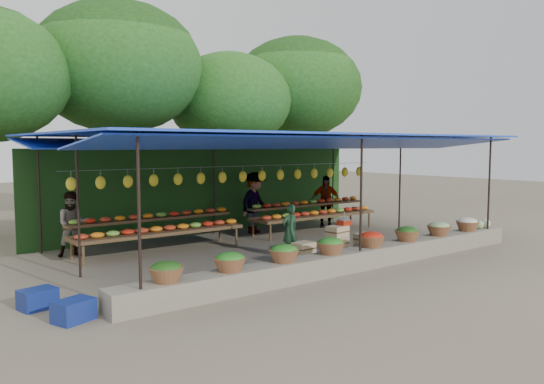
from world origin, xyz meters
TOP-DOWN VIEW (x-y plane):
  - ground at (0.00, 0.00)m, footprint 60.00×60.00m
  - stone_curb at (0.00, -2.75)m, footprint 10.60×0.55m
  - stall_canopy at (0.00, 0.06)m, footprint 10.80×6.60m
  - produce_baskets at (-0.10, -2.75)m, footprint 8.98×0.58m
  - netting_backdrop at (0.00, 3.15)m, footprint 10.60×0.06m
  - tree_row at (0.50, 6.09)m, footprint 16.51×5.50m
  - fruit_table_left at (-2.49, 1.35)m, footprint 4.21×0.95m
  - fruit_table_right at (2.51, 1.35)m, footprint 4.21×0.95m
  - crate_counter at (0.30, -1.89)m, footprint 2.39×0.39m
  - weighing_scale at (0.54, -1.89)m, footprint 0.29×0.29m
  - vendor_seated at (-0.32, -1.00)m, footprint 0.46×0.31m
  - customer_left at (-4.30, 2.06)m, footprint 0.81×0.68m
  - customer_mid at (0.96, 2.20)m, footprint 1.31×1.01m
  - customer_right at (3.42, 1.81)m, footprint 0.99×0.92m
  - blue_crate_front at (-5.71, -2.58)m, footprint 0.64×0.55m
  - blue_crate_back at (-5.97, -1.62)m, footprint 0.60×0.49m

SIDE VIEW (x-z plane):
  - ground at x=0.00m, z-range 0.00..0.00m
  - blue_crate_back at x=-5.97m, z-range 0.00..0.32m
  - blue_crate_front at x=-5.71m, z-range 0.00..0.32m
  - stone_curb at x=0.00m, z-range 0.00..0.40m
  - crate_counter at x=0.30m, z-range -0.07..0.70m
  - produce_baskets at x=-0.10m, z-range 0.40..0.73m
  - fruit_table_left at x=-2.49m, z-range 0.14..1.07m
  - fruit_table_right at x=2.51m, z-range 0.14..1.07m
  - vendor_seated at x=-0.32m, z-range 0.00..1.22m
  - customer_left at x=-4.30m, z-range 0.00..1.51m
  - customer_right at x=3.42m, z-range 0.00..1.63m
  - weighing_scale at x=0.54m, z-range 0.69..1.00m
  - customer_mid at x=0.96m, z-range 0.00..1.79m
  - netting_backdrop at x=0.00m, z-range 0.00..2.50m
  - stall_canopy at x=0.00m, z-range 1.27..4.09m
  - tree_row at x=0.50m, z-range 1.14..8.26m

